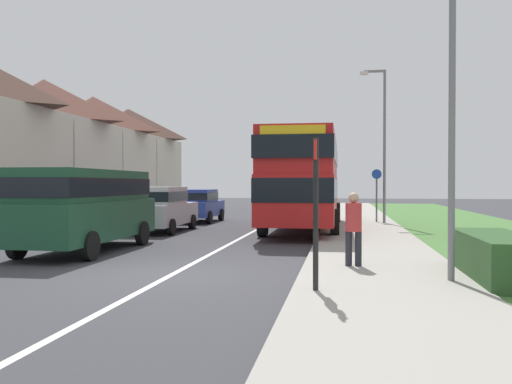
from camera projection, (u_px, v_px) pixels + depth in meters
The scene contains 14 objects.
ground_plane at pixel (171, 275), 11.05m from camera, with size 120.00×120.00×0.00m, color #38383D.
lane_marking_centre at pixel (243, 237), 18.95m from camera, with size 0.14×60.00×0.01m, color silver.
pavement_near_side at pixel (369, 244), 16.31m from camera, with size 3.20×68.00×0.12m, color #9E998E.
roadside_hedge at pixel (498, 259), 10.17m from camera, with size 1.10×3.38×0.90m, color #2D5128.
double_decker_bus at pixel (304, 177), 21.67m from camera, with size 2.80×10.50×3.70m.
parked_van_dark_green at pixel (86, 203), 14.90m from camera, with size 2.11×5.55×2.23m.
parked_car_silver at pixel (159, 207), 20.99m from camera, with size 1.99×4.47×1.74m.
parked_car_blue at pixel (198, 204), 26.41m from camera, with size 1.89×3.99×1.59m.
pedestrian_at_stop at pixel (354, 225), 11.47m from camera, with size 0.34×0.34×1.67m.
bus_stop_sign at pixel (316, 203), 8.85m from camera, with size 0.09×0.52×2.60m.
cycle_route_sign at pixel (377, 193), 24.80m from camera, with size 0.44×0.08×2.52m.
street_lamp_near at pixel (446, 58), 9.73m from camera, with size 1.14×0.20×7.10m.
street_lamp_mid at pixel (382, 136), 24.14m from camera, with size 1.14×0.20×6.90m.
house_terrace_far_side at pixel (71, 152), 32.27m from camera, with size 6.52×23.32×7.50m.
Camera 1 is at (3.43, -10.61, 1.85)m, focal length 38.25 mm.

